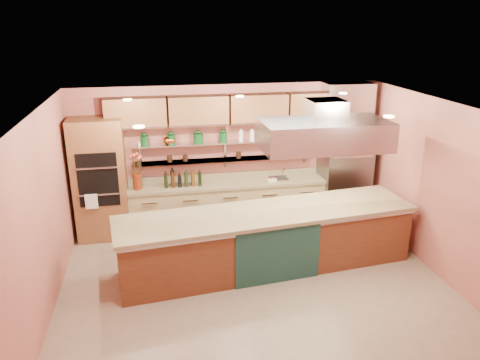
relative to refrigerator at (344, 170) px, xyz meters
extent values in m
cube|color=gray|center=(-2.35, -2.14, -1.06)|extent=(6.00, 5.00, 0.02)
cube|color=black|center=(-2.35, -2.14, 1.75)|extent=(6.00, 5.00, 0.02)
cube|color=#B86457|center=(-2.35, 0.36, 0.35)|extent=(6.00, 0.04, 2.80)
cube|color=#B86457|center=(-2.35, -4.64, 0.35)|extent=(6.00, 0.04, 2.80)
cube|color=#B86457|center=(-5.35, -2.14, 0.35)|extent=(0.04, 5.00, 2.80)
cube|color=#B86457|center=(0.65, -2.14, 0.35)|extent=(0.04, 5.00, 2.80)
cube|color=brown|center=(-4.80, 0.04, 0.10)|extent=(0.95, 0.64, 2.30)
cube|color=slate|center=(0.00, 0.00, 0.00)|extent=(0.95, 0.72, 2.10)
cube|color=tan|center=(-2.40, 0.06, -0.58)|extent=(3.84, 0.64, 0.93)
cube|color=silver|center=(-2.40, 0.23, 0.30)|extent=(3.60, 0.26, 0.03)
cube|color=silver|center=(-2.40, 0.23, 0.65)|extent=(3.60, 0.26, 0.03)
cube|color=brown|center=(-2.35, 0.18, 1.30)|extent=(4.60, 0.36, 0.55)
cube|color=silver|center=(-1.14, -1.69, 1.20)|extent=(2.00, 1.00, 0.45)
cube|color=#FFE5A5|center=(-2.35, -1.94, 1.72)|extent=(4.00, 2.80, 0.02)
cube|color=brown|center=(-2.04, -1.69, -0.55)|extent=(4.91, 1.57, 1.01)
cylinder|color=maroon|center=(-4.13, 0.01, 0.03)|extent=(0.22, 0.22, 0.30)
cube|color=black|center=(-3.28, 0.01, 0.00)|extent=(0.79, 0.48, 0.25)
cube|color=white|center=(-1.51, 0.01, -0.07)|extent=(0.19, 0.16, 0.09)
cylinder|color=silver|center=(-1.28, 0.11, -0.01)|extent=(0.03, 0.03, 0.22)
ellipsoid|color=#C2682C|center=(-3.51, 0.23, 0.74)|extent=(0.20, 0.20, 0.15)
cylinder|color=#0E4319|center=(-2.91, 0.23, 0.75)|extent=(0.15, 0.15, 0.17)
camera|label=1|loc=(-3.80, -8.49, 2.93)|focal=35.00mm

